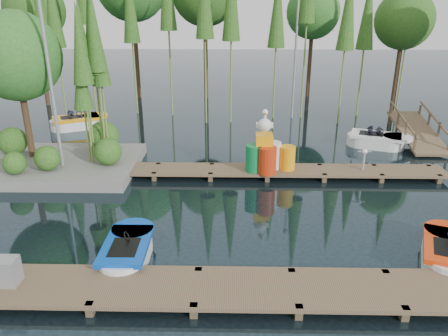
{
  "coord_description": "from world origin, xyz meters",
  "views": [
    {
      "loc": [
        0.78,
        -12.39,
        6.14
      ],
      "look_at": [
        0.5,
        0.5,
        1.1
      ],
      "focal_mm": 35.0,
      "sensor_mm": 36.0,
      "label": 1
    }
  ],
  "objects_px": {
    "yellow_barrel": "(287,158)",
    "drum_cluster": "(265,153)",
    "boat_blue": "(127,252)",
    "boat_red": "(446,253)",
    "boat_yellow_far": "(78,122)",
    "utility_cabinet": "(7,271)",
    "island": "(38,85)"
  },
  "relations": [
    {
      "from": "boat_blue",
      "to": "drum_cluster",
      "type": "distance_m",
      "value": 6.63
    },
    {
      "from": "utility_cabinet",
      "to": "island",
      "type": "bearing_deg",
      "value": 105.66
    },
    {
      "from": "yellow_barrel",
      "to": "drum_cluster",
      "type": "xyz_separation_m",
      "value": [
        -0.84,
        -0.16,
        0.23
      ]
    },
    {
      "from": "boat_red",
      "to": "boat_yellow_far",
      "type": "bearing_deg",
      "value": 159.98
    },
    {
      "from": "drum_cluster",
      "to": "boat_red",
      "type": "bearing_deg",
      "value": -51.81
    },
    {
      "from": "boat_blue",
      "to": "yellow_barrel",
      "type": "distance_m",
      "value": 7.24
    },
    {
      "from": "island",
      "to": "boat_yellow_far",
      "type": "xyz_separation_m",
      "value": [
        -0.75,
        5.42,
        -2.88
      ]
    },
    {
      "from": "boat_blue",
      "to": "yellow_barrel",
      "type": "xyz_separation_m",
      "value": [
        4.59,
        5.58,
        0.5
      ]
    },
    {
      "from": "boat_red",
      "to": "yellow_barrel",
      "type": "relative_size",
      "value": 3.09
    },
    {
      "from": "yellow_barrel",
      "to": "drum_cluster",
      "type": "relative_size",
      "value": 0.39
    },
    {
      "from": "boat_blue",
      "to": "yellow_barrel",
      "type": "relative_size",
      "value": 2.82
    },
    {
      "from": "island",
      "to": "boat_red",
      "type": "bearing_deg",
      "value": -26.82
    },
    {
      "from": "boat_yellow_far",
      "to": "utility_cabinet",
      "type": "height_order",
      "value": "boat_yellow_far"
    },
    {
      "from": "boat_yellow_far",
      "to": "yellow_barrel",
      "type": "xyz_separation_m",
      "value": [
        9.8,
        -6.21,
        0.43
      ]
    },
    {
      "from": "boat_blue",
      "to": "yellow_barrel",
      "type": "bearing_deg",
      "value": 49.85
    },
    {
      "from": "boat_blue",
      "to": "drum_cluster",
      "type": "xyz_separation_m",
      "value": [
        3.75,
        5.42,
        0.72
      ]
    },
    {
      "from": "island",
      "to": "utility_cabinet",
      "type": "xyz_separation_m",
      "value": [
        2.18,
        -7.79,
        -2.58
      ]
    },
    {
      "from": "boat_yellow_far",
      "to": "yellow_barrel",
      "type": "bearing_deg",
      "value": -38.63
    },
    {
      "from": "boat_red",
      "to": "boat_yellow_far",
      "type": "distance_m",
      "value": 17.58
    },
    {
      "from": "utility_cabinet",
      "to": "boat_blue",
      "type": "bearing_deg",
      "value": 31.91
    },
    {
      "from": "boat_red",
      "to": "yellow_barrel",
      "type": "bearing_deg",
      "value": 143.04
    },
    {
      "from": "island",
      "to": "boat_red",
      "type": "xyz_separation_m",
      "value": [
        12.39,
        -6.26,
        -2.95
      ]
    },
    {
      "from": "boat_yellow_far",
      "to": "yellow_barrel",
      "type": "relative_size",
      "value": 3.58
    },
    {
      "from": "boat_red",
      "to": "utility_cabinet",
      "type": "bearing_deg",
      "value": -149.87
    },
    {
      "from": "utility_cabinet",
      "to": "yellow_barrel",
      "type": "height_order",
      "value": "yellow_barrel"
    },
    {
      "from": "island",
      "to": "boat_blue",
      "type": "relative_size",
      "value": 2.76
    },
    {
      "from": "boat_yellow_far",
      "to": "boat_red",
      "type": "bearing_deg",
      "value": -47.9
    },
    {
      "from": "boat_yellow_far",
      "to": "utility_cabinet",
      "type": "xyz_separation_m",
      "value": [
        2.93,
        -13.21,
        0.31
      ]
    },
    {
      "from": "island",
      "to": "utility_cabinet",
      "type": "relative_size",
      "value": 10.98
    },
    {
      "from": "boat_red",
      "to": "boat_yellow_far",
      "type": "relative_size",
      "value": 0.86
    },
    {
      "from": "boat_blue",
      "to": "drum_cluster",
      "type": "height_order",
      "value": "drum_cluster"
    },
    {
      "from": "boat_red",
      "to": "island",
      "type": "bearing_deg",
      "value": 174.81
    }
  ]
}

